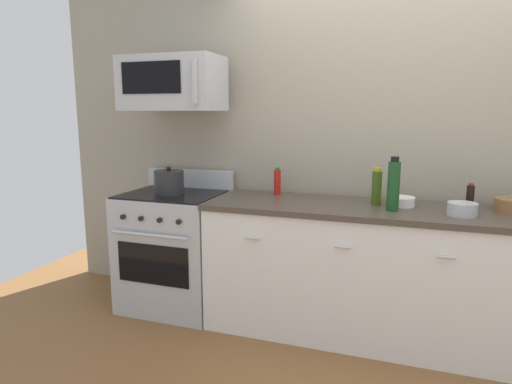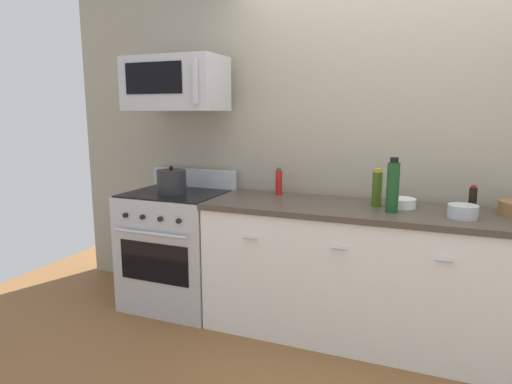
{
  "view_description": "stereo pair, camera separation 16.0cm",
  "coord_description": "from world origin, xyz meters",
  "px_view_note": "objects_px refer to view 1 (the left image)",
  "views": [
    {
      "loc": [
        0.05,
        -2.96,
        1.54
      ],
      "look_at": [
        -0.95,
        -0.05,
        0.98
      ],
      "focal_mm": 30.95,
      "sensor_mm": 36.0,
      "label": 1
    },
    {
      "loc": [
        0.2,
        -2.91,
        1.54
      ],
      "look_at": [
        -0.95,
        -0.05,
        0.98
      ],
      "focal_mm": 30.95,
      "sensor_mm": 36.0,
      "label": 2
    }
  ],
  "objects_px": {
    "microwave": "(172,84)",
    "bottle_olive_oil": "(377,187)",
    "bowl_white_ceramic": "(401,201)",
    "bottle_hot_sauce_red": "(277,182)",
    "bottle_soy_sauce_dark": "(470,197)",
    "range_oven": "(175,249)",
    "stockpot": "(169,182)",
    "bottle_wine_green": "(394,185)",
    "bowl_steel_prep": "(462,209)"
  },
  "relations": [
    {
      "from": "bottle_soy_sauce_dark",
      "to": "bowl_white_ceramic",
      "type": "distance_m",
      "value": 0.42
    },
    {
      "from": "range_oven",
      "to": "bottle_soy_sauce_dark",
      "type": "height_order",
      "value": "bottle_soy_sauce_dark"
    },
    {
      "from": "bottle_soy_sauce_dark",
      "to": "bottle_hot_sauce_red",
      "type": "bearing_deg",
      "value": 175.65
    },
    {
      "from": "range_oven",
      "to": "bowl_steel_prep",
      "type": "bearing_deg",
      "value": -2.31
    },
    {
      "from": "bottle_soy_sauce_dark",
      "to": "bowl_steel_prep",
      "type": "relative_size",
      "value": 1.0
    },
    {
      "from": "bottle_soy_sauce_dark",
      "to": "bottle_wine_green",
      "type": "xyz_separation_m",
      "value": [
        -0.47,
        -0.19,
        0.08
      ]
    },
    {
      "from": "bottle_wine_green",
      "to": "bowl_steel_prep",
      "type": "height_order",
      "value": "bottle_wine_green"
    },
    {
      "from": "microwave",
      "to": "stockpot",
      "type": "relative_size",
      "value": 3.33
    },
    {
      "from": "bottle_wine_green",
      "to": "bowl_white_ceramic",
      "type": "height_order",
      "value": "bottle_wine_green"
    },
    {
      "from": "microwave",
      "to": "bowl_white_ceramic",
      "type": "distance_m",
      "value": 1.86
    },
    {
      "from": "stockpot",
      "to": "bowl_steel_prep",
      "type": "bearing_deg",
      "value": -0.82
    },
    {
      "from": "bottle_olive_oil",
      "to": "bottle_hot_sauce_red",
      "type": "height_order",
      "value": "bottle_olive_oil"
    },
    {
      "from": "bowl_white_ceramic",
      "to": "stockpot",
      "type": "distance_m",
      "value": 1.69
    },
    {
      "from": "bottle_wine_green",
      "to": "stockpot",
      "type": "distance_m",
      "value": 1.63
    },
    {
      "from": "range_oven",
      "to": "bottle_olive_oil",
      "type": "distance_m",
      "value": 1.62
    },
    {
      "from": "bottle_hot_sauce_red",
      "to": "bowl_white_ceramic",
      "type": "relative_size",
      "value": 1.14
    },
    {
      "from": "range_oven",
      "to": "bottle_hot_sauce_red",
      "type": "relative_size",
      "value": 5.15
    },
    {
      "from": "bowl_white_ceramic",
      "to": "microwave",
      "type": "bearing_deg",
      "value": -178.39
    },
    {
      "from": "bottle_soy_sauce_dark",
      "to": "stockpot",
      "type": "xyz_separation_m",
      "value": [
        -2.1,
        -0.16,
        0.01
      ]
    },
    {
      "from": "range_oven",
      "to": "stockpot",
      "type": "relative_size",
      "value": 4.78
    },
    {
      "from": "bottle_olive_oil",
      "to": "bowl_steel_prep",
      "type": "distance_m",
      "value": 0.54
    },
    {
      "from": "bottle_soy_sauce_dark",
      "to": "bowl_white_ceramic",
      "type": "height_order",
      "value": "bottle_soy_sauce_dark"
    },
    {
      "from": "range_oven",
      "to": "bottle_hot_sauce_red",
      "type": "xyz_separation_m",
      "value": [
        0.78,
        0.21,
        0.55
      ]
    },
    {
      "from": "stockpot",
      "to": "microwave",
      "type": "bearing_deg",
      "value": 89.87
    },
    {
      "from": "bottle_soy_sauce_dark",
      "to": "bowl_white_ceramic",
      "type": "relative_size",
      "value": 0.95
    },
    {
      "from": "range_oven",
      "to": "bottle_soy_sauce_dark",
      "type": "relative_size",
      "value": 6.17
    },
    {
      "from": "microwave",
      "to": "bottle_olive_oil",
      "type": "relative_size",
      "value": 2.94
    },
    {
      "from": "microwave",
      "to": "bowl_white_ceramic",
      "type": "height_order",
      "value": "microwave"
    },
    {
      "from": "microwave",
      "to": "bowl_white_ceramic",
      "type": "bearing_deg",
      "value": 1.61
    },
    {
      "from": "bowl_steel_prep",
      "to": "bottle_olive_oil",
      "type": "bearing_deg",
      "value": 164.06
    },
    {
      "from": "bowl_steel_prep",
      "to": "bottle_wine_green",
      "type": "bearing_deg",
      "value": 179.53
    },
    {
      "from": "bottle_soy_sauce_dark",
      "to": "bottle_olive_oil",
      "type": "relative_size",
      "value": 0.69
    },
    {
      "from": "bowl_white_ceramic",
      "to": "stockpot",
      "type": "bearing_deg",
      "value": -175.05
    },
    {
      "from": "microwave",
      "to": "bottle_wine_green",
      "type": "xyz_separation_m",
      "value": [
        1.63,
        -0.12,
        -0.67
      ]
    },
    {
      "from": "bottle_olive_oil",
      "to": "bottle_hot_sauce_red",
      "type": "xyz_separation_m",
      "value": [
        -0.74,
        0.14,
        -0.02
      ]
    },
    {
      "from": "bowl_white_ceramic",
      "to": "bottle_hot_sauce_red",
      "type": "bearing_deg",
      "value": 172.54
    },
    {
      "from": "range_oven",
      "to": "bottle_olive_oil",
      "type": "relative_size",
      "value": 4.23
    },
    {
      "from": "bottle_olive_oil",
      "to": "stockpot",
      "type": "height_order",
      "value": "bottle_olive_oil"
    },
    {
      "from": "bottle_soy_sauce_dark",
      "to": "bowl_white_ceramic",
      "type": "bearing_deg",
      "value": -177.62
    },
    {
      "from": "bottle_wine_green",
      "to": "bottle_hot_sauce_red",
      "type": "relative_size",
      "value": 1.67
    },
    {
      "from": "bottle_olive_oil",
      "to": "microwave",
      "type": "bearing_deg",
      "value": -179.22
    },
    {
      "from": "range_oven",
      "to": "bowl_steel_prep",
      "type": "xyz_separation_m",
      "value": [
        2.04,
        -0.08,
        0.49
      ]
    },
    {
      "from": "bottle_soy_sauce_dark",
      "to": "bottle_hot_sauce_red",
      "type": "relative_size",
      "value": 0.84
    },
    {
      "from": "bottle_olive_oil",
      "to": "bowl_white_ceramic",
      "type": "xyz_separation_m",
      "value": [
        0.16,
        0.03,
        -0.09
      ]
    },
    {
      "from": "bowl_white_ceramic",
      "to": "stockpot",
      "type": "relative_size",
      "value": 0.81
    },
    {
      "from": "bottle_olive_oil",
      "to": "bowl_steel_prep",
      "type": "xyz_separation_m",
      "value": [
        0.52,
        -0.15,
        -0.08
      ]
    },
    {
      "from": "bottle_wine_green",
      "to": "bowl_white_ceramic",
      "type": "relative_size",
      "value": 1.91
    },
    {
      "from": "bottle_soy_sauce_dark",
      "to": "bottle_olive_oil",
      "type": "distance_m",
      "value": 0.58
    },
    {
      "from": "bottle_soy_sauce_dark",
      "to": "bottle_hot_sauce_red",
      "type": "height_order",
      "value": "bottle_hot_sauce_red"
    },
    {
      "from": "bottle_olive_oil",
      "to": "bottle_hot_sauce_red",
      "type": "relative_size",
      "value": 1.22
    }
  ]
}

